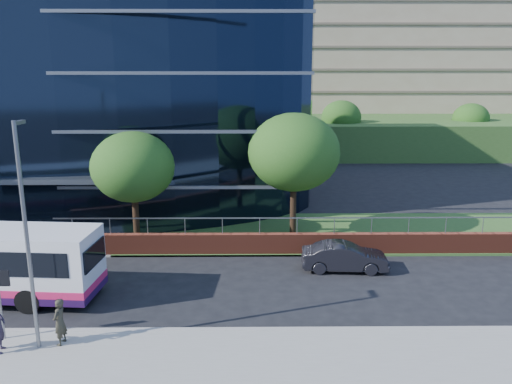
{
  "coord_description": "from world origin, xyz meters",
  "views": [
    {
      "loc": [
        13.57,
        -18.19,
        9.64
      ],
      "look_at": [
        13.8,
        8.0,
        3.34
      ],
      "focal_mm": 35.0,
      "sensor_mm": 36.0,
      "label": 1
    }
  ],
  "objects_px": {
    "tree_far_d": "(294,152)",
    "tree_dist_e": "(341,117)",
    "pedestrian_b": "(60,322)",
    "streetlight_east": "(26,231)",
    "tree_far_c": "(133,167)",
    "parked_car": "(345,257)",
    "tree_dist_f": "(471,119)"
  },
  "relations": [
    {
      "from": "parked_car",
      "to": "pedestrian_b",
      "type": "relative_size",
      "value": 2.45
    },
    {
      "from": "parked_car",
      "to": "pedestrian_b",
      "type": "height_order",
      "value": "pedestrian_b"
    },
    {
      "from": "streetlight_east",
      "to": "pedestrian_b",
      "type": "height_order",
      "value": "streetlight_east"
    },
    {
      "from": "tree_dist_f",
      "to": "parked_car",
      "type": "bearing_deg",
      "value": -120.59
    },
    {
      "from": "tree_far_d",
      "to": "tree_dist_e",
      "type": "distance_m",
      "value": 31.06
    },
    {
      "from": "tree_far_c",
      "to": "pedestrian_b",
      "type": "height_order",
      "value": "tree_far_c"
    },
    {
      "from": "tree_dist_e",
      "to": "pedestrian_b",
      "type": "relative_size",
      "value": 3.76
    },
    {
      "from": "streetlight_east",
      "to": "parked_car",
      "type": "distance_m",
      "value": 14.69
    },
    {
      "from": "streetlight_east",
      "to": "tree_far_d",
      "type": "bearing_deg",
      "value": 50.6
    },
    {
      "from": "tree_dist_f",
      "to": "tree_far_d",
      "type": "bearing_deg",
      "value": -126.87
    },
    {
      "from": "tree_far_c",
      "to": "parked_car",
      "type": "relative_size",
      "value": 1.54
    },
    {
      "from": "parked_car",
      "to": "tree_far_d",
      "type": "bearing_deg",
      "value": 27.36
    },
    {
      "from": "tree_far_d",
      "to": "streetlight_east",
      "type": "relative_size",
      "value": 0.93
    },
    {
      "from": "tree_dist_f",
      "to": "parked_car",
      "type": "distance_m",
      "value": 43.0
    },
    {
      "from": "streetlight_east",
      "to": "pedestrian_b",
      "type": "relative_size",
      "value": 4.62
    },
    {
      "from": "tree_far_d",
      "to": "tree_dist_f",
      "type": "xyz_separation_m",
      "value": [
        24.0,
        32.0,
        -0.98
      ]
    },
    {
      "from": "tree_far_c",
      "to": "pedestrian_b",
      "type": "bearing_deg",
      "value": -91.41
    },
    {
      "from": "tree_dist_f",
      "to": "pedestrian_b",
      "type": "relative_size",
      "value": 3.49
    },
    {
      "from": "tree_dist_e",
      "to": "pedestrian_b",
      "type": "distance_m",
      "value": 45.55
    },
    {
      "from": "pedestrian_b",
      "to": "streetlight_east",
      "type": "bearing_deg",
      "value": -68.38
    },
    {
      "from": "tree_far_c",
      "to": "parked_car",
      "type": "distance_m",
      "value": 12.46
    },
    {
      "from": "tree_dist_e",
      "to": "streetlight_east",
      "type": "bearing_deg",
      "value": -113.11
    },
    {
      "from": "tree_far_d",
      "to": "pedestrian_b",
      "type": "bearing_deg",
      "value": -127.68
    },
    {
      "from": "tree_dist_e",
      "to": "tree_dist_f",
      "type": "relative_size",
      "value": 1.08
    },
    {
      "from": "parked_car",
      "to": "tree_dist_f",
      "type": "bearing_deg",
      "value": -27.37
    },
    {
      "from": "tree_far_d",
      "to": "tree_dist_e",
      "type": "bearing_deg",
      "value": 75.07
    },
    {
      "from": "tree_far_d",
      "to": "tree_dist_f",
      "type": "relative_size",
      "value": 1.23
    },
    {
      "from": "tree_far_c",
      "to": "pedestrian_b",
      "type": "relative_size",
      "value": 3.76
    },
    {
      "from": "tree_dist_f",
      "to": "parked_car",
      "type": "height_order",
      "value": "tree_dist_f"
    },
    {
      "from": "tree_far_d",
      "to": "tree_dist_f",
      "type": "bearing_deg",
      "value": 53.13
    },
    {
      "from": "tree_far_d",
      "to": "parked_car",
      "type": "height_order",
      "value": "tree_far_d"
    },
    {
      "from": "streetlight_east",
      "to": "tree_dist_e",
      "type": "bearing_deg",
      "value": 66.89
    }
  ]
}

